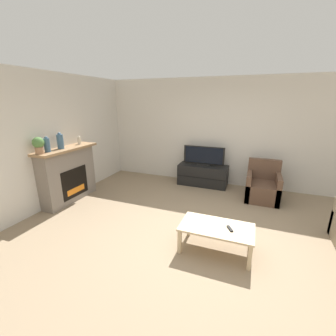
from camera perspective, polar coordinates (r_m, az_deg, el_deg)
name	(u,v)px	position (r m, az deg, el deg)	size (l,w,h in m)	color
ground_plane	(200,238)	(3.85, 8.19, -17.21)	(24.00, 24.00, 0.00)	#89755B
wall_back	(227,133)	(5.93, 14.84, 8.59)	(12.00, 0.06, 2.70)	beige
wall_left	(40,143)	(5.06, -29.81, 5.59)	(0.06, 12.00, 2.70)	beige
fireplace	(68,174)	(5.34, -24.02, -1.42)	(0.45, 1.43, 1.19)	slate
mantel_vase_left	(47,145)	(4.88, -28.39, 5.23)	(0.11, 0.11, 0.30)	#385670
mantel_vase_centre_left	(60,141)	(5.09, -25.71, 6.16)	(0.13, 0.13, 0.33)	#385670
mantel_vase_right	(79,140)	(5.47, -21.60, 6.56)	(0.07, 0.07, 0.19)	beige
potted_plant	(38,145)	(4.76, -30.04, 5.19)	(0.20, 0.20, 0.31)	#936B4C
tv_stand	(203,175)	(5.95, 8.84, -1.77)	(1.26, 0.51, 0.53)	black
tv	(204,157)	(5.81, 9.05, 2.86)	(1.04, 0.18, 0.49)	black
armchair	(262,187)	(5.46, 22.86, -4.46)	(0.70, 0.76, 0.86)	brown
coffee_table	(217,229)	(3.43, 12.22, -15.00)	(1.04, 0.57, 0.40)	#CCB289
remote	(230,229)	(3.38, 15.45, -14.61)	(0.11, 0.15, 0.02)	black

